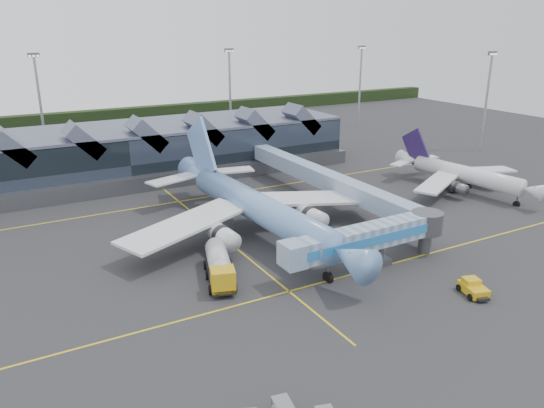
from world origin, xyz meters
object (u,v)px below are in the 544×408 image
jet_bridge (376,236)px  pushback_tug (473,288)px  main_airliner (254,205)px  regional_jet (462,173)px  fuel_truck (219,264)px

jet_bridge → pushback_tug: 12.32m
main_airliner → pushback_tug: (12.97, -27.19, -3.58)m
jet_bridge → pushback_tug: (4.77, -10.90, -3.19)m
main_airliner → regional_jet: 41.65m
regional_jet → jet_bridge: 37.56m
regional_jet → jet_bridge: size_ratio=1.23×
jet_bridge → fuel_truck: bearing=160.8°
regional_jet → pushback_tug: regional_jet is taller
regional_jet → jet_bridge: regional_jet is taller
jet_bridge → fuel_truck: (-18.05, 5.98, -1.98)m
jet_bridge → pushback_tug: jet_bridge is taller
jet_bridge → pushback_tug: size_ratio=5.67×
regional_jet → pushback_tug: bearing=-143.4°
fuel_truck → pushback_tug: 28.42m
regional_jet → fuel_truck: (-51.48, -11.12, -1.17)m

